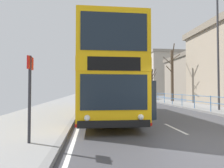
{
  "coord_description": "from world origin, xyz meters",
  "views": [
    {
      "loc": [
        -3.41,
        -4.54,
        1.62
      ],
      "look_at": [
        -2.16,
        6.47,
        1.93
      ],
      "focal_mm": 29.09,
      "sensor_mm": 36.0,
      "label": 1
    }
  ],
  "objects_px": {
    "bus_stop_sign_near": "(30,88)",
    "background_building_01": "(215,76)",
    "bare_tree_far_00": "(152,82)",
    "bare_tree_far_02": "(131,82)",
    "bare_tree_far_01": "(172,74)",
    "background_building_00": "(167,74)",
    "street_lamp_far_side": "(218,41)",
    "background_bus_far_lane": "(128,89)",
    "double_decker_bus_main": "(105,77)"
  },
  "relations": [
    {
      "from": "bare_tree_far_00",
      "to": "bare_tree_far_01",
      "type": "xyz_separation_m",
      "value": [
        0.38,
        -6.62,
        0.78
      ]
    },
    {
      "from": "bus_stop_sign_near",
      "to": "background_building_01",
      "type": "bearing_deg",
      "value": 45.83
    },
    {
      "from": "background_building_01",
      "to": "bare_tree_far_00",
      "type": "bearing_deg",
      "value": -178.29
    },
    {
      "from": "bus_stop_sign_near",
      "to": "bare_tree_far_01",
      "type": "height_order",
      "value": "bare_tree_far_01"
    },
    {
      "from": "double_decker_bus_main",
      "to": "bare_tree_far_00",
      "type": "xyz_separation_m",
      "value": [
        8.71,
        16.86,
        0.35
      ]
    },
    {
      "from": "bare_tree_far_02",
      "to": "background_building_00",
      "type": "distance_m",
      "value": 14.19
    },
    {
      "from": "bare_tree_far_01",
      "to": "background_building_00",
      "type": "relative_size",
      "value": 0.57
    },
    {
      "from": "bus_stop_sign_near",
      "to": "bare_tree_far_01",
      "type": "distance_m",
      "value": 19.99
    },
    {
      "from": "bare_tree_far_01",
      "to": "bare_tree_far_02",
      "type": "xyz_separation_m",
      "value": [
        -0.63,
        21.12,
        -0.16
      ]
    },
    {
      "from": "background_bus_far_lane",
      "to": "bare_tree_far_02",
      "type": "bearing_deg",
      "value": 75.89
    },
    {
      "from": "bare_tree_far_01",
      "to": "bare_tree_far_02",
      "type": "height_order",
      "value": "bare_tree_far_01"
    },
    {
      "from": "bus_stop_sign_near",
      "to": "street_lamp_far_side",
      "type": "xyz_separation_m",
      "value": [
        10.74,
        6.76,
        3.44
      ]
    },
    {
      "from": "bare_tree_far_02",
      "to": "background_building_00",
      "type": "bearing_deg",
      "value": 30.07
    },
    {
      "from": "street_lamp_far_side",
      "to": "bare_tree_far_01",
      "type": "height_order",
      "value": "street_lamp_far_side"
    },
    {
      "from": "bare_tree_far_02",
      "to": "background_building_00",
      "type": "xyz_separation_m",
      "value": [
        12.07,
        6.99,
        2.6
      ]
    },
    {
      "from": "bare_tree_far_01",
      "to": "bare_tree_far_02",
      "type": "relative_size",
      "value": 1.06
    },
    {
      "from": "background_bus_far_lane",
      "to": "street_lamp_far_side",
      "type": "relative_size",
      "value": 1.08
    },
    {
      "from": "bare_tree_far_00",
      "to": "background_building_01",
      "type": "bearing_deg",
      "value": 1.71
    },
    {
      "from": "background_bus_far_lane",
      "to": "bare_tree_far_00",
      "type": "distance_m",
      "value": 4.2
    },
    {
      "from": "bus_stop_sign_near",
      "to": "background_building_00",
      "type": "bearing_deg",
      "value": 62.47
    },
    {
      "from": "street_lamp_far_side",
      "to": "bus_stop_sign_near",
      "type": "bearing_deg",
      "value": -147.84
    },
    {
      "from": "bare_tree_far_00",
      "to": "background_building_00",
      "type": "bearing_deg",
      "value": 61.19
    },
    {
      "from": "bus_stop_sign_near",
      "to": "background_building_01",
      "type": "height_order",
      "value": "background_building_01"
    },
    {
      "from": "bare_tree_far_00",
      "to": "bare_tree_far_02",
      "type": "bearing_deg",
      "value": 90.98
    },
    {
      "from": "background_bus_far_lane",
      "to": "double_decker_bus_main",
      "type": "bearing_deg",
      "value": -105.72
    },
    {
      "from": "bare_tree_far_00",
      "to": "background_bus_far_lane",
      "type": "bearing_deg",
      "value": 143.86
    },
    {
      "from": "bare_tree_far_00",
      "to": "double_decker_bus_main",
      "type": "bearing_deg",
      "value": -117.32
    },
    {
      "from": "bus_stop_sign_near",
      "to": "double_decker_bus_main",
      "type": "bearing_deg",
      "value": 66.73
    },
    {
      "from": "bus_stop_sign_near",
      "to": "bare_tree_far_00",
      "type": "xyz_separation_m",
      "value": [
        11.25,
        22.78,
        1.08
      ]
    },
    {
      "from": "bus_stop_sign_near",
      "to": "bare_tree_far_02",
      "type": "relative_size",
      "value": 0.37
    },
    {
      "from": "double_decker_bus_main",
      "to": "background_bus_far_lane",
      "type": "height_order",
      "value": "double_decker_bus_main"
    },
    {
      "from": "bare_tree_far_00",
      "to": "background_building_00",
      "type": "xyz_separation_m",
      "value": [
        11.82,
        21.49,
        3.22
      ]
    },
    {
      "from": "double_decker_bus_main",
      "to": "bus_stop_sign_near",
      "type": "height_order",
      "value": "double_decker_bus_main"
    },
    {
      "from": "background_bus_far_lane",
      "to": "bare_tree_far_02",
      "type": "xyz_separation_m",
      "value": [
        3.04,
        12.1,
        1.65
      ]
    },
    {
      "from": "bare_tree_far_02",
      "to": "background_building_00",
      "type": "height_order",
      "value": "background_building_00"
    },
    {
      "from": "bare_tree_far_02",
      "to": "double_decker_bus_main",
      "type": "bearing_deg",
      "value": -105.1
    },
    {
      "from": "bare_tree_far_02",
      "to": "background_building_01",
      "type": "xyz_separation_m",
      "value": [
        11.45,
        -14.16,
        0.58
      ]
    },
    {
      "from": "background_bus_far_lane",
      "to": "background_building_01",
      "type": "relative_size",
      "value": 0.57
    },
    {
      "from": "double_decker_bus_main",
      "to": "background_bus_far_lane",
      "type": "distance_m",
      "value": 20.03
    },
    {
      "from": "bare_tree_far_02",
      "to": "bare_tree_far_01",
      "type": "bearing_deg",
      "value": -88.3
    },
    {
      "from": "street_lamp_far_side",
      "to": "bare_tree_far_01",
      "type": "bearing_deg",
      "value": 84.61
    },
    {
      "from": "bare_tree_far_01",
      "to": "bare_tree_far_02",
      "type": "bearing_deg",
      "value": 91.7
    },
    {
      "from": "background_bus_far_lane",
      "to": "street_lamp_far_side",
      "type": "height_order",
      "value": "street_lamp_far_side"
    },
    {
      "from": "bare_tree_far_00",
      "to": "bare_tree_far_01",
      "type": "relative_size",
      "value": 0.69
    },
    {
      "from": "bare_tree_far_01",
      "to": "double_decker_bus_main",
      "type": "bearing_deg",
      "value": -131.59
    },
    {
      "from": "bus_stop_sign_near",
      "to": "bare_tree_far_00",
      "type": "bearing_deg",
      "value": 63.71
    },
    {
      "from": "bus_stop_sign_near",
      "to": "bare_tree_far_01",
      "type": "xyz_separation_m",
      "value": [
        11.63,
        16.15,
        1.86
      ]
    },
    {
      "from": "double_decker_bus_main",
      "to": "bus_stop_sign_near",
      "type": "relative_size",
      "value": 4.32
    },
    {
      "from": "background_bus_far_lane",
      "to": "bus_stop_sign_near",
      "type": "height_order",
      "value": "background_bus_far_lane"
    },
    {
      "from": "bus_stop_sign_near",
      "to": "bare_tree_far_02",
      "type": "bearing_deg",
      "value": 73.55
    }
  ]
}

